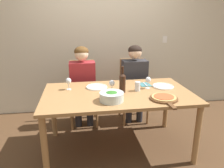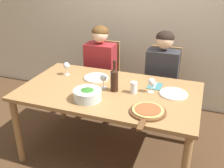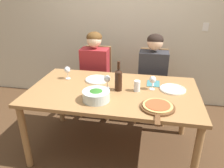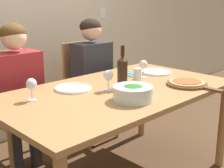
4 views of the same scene
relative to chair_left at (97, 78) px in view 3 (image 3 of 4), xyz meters
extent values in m
plane|color=#4C331E|center=(0.40, -0.85, -0.53)|extent=(40.00, 40.00, 0.00)
cube|color=beige|center=(0.40, 0.51, 0.82)|extent=(10.00, 0.05, 2.70)
cube|color=white|center=(1.50, 0.48, 0.72)|extent=(0.08, 0.01, 0.12)
cube|color=#9E7042|center=(0.40, -0.85, 0.23)|extent=(1.79, 1.02, 0.04)
cylinder|color=#9E7042|center=(-0.43, -1.30, -0.16)|extent=(0.07, 0.07, 0.74)
cylinder|color=#9E7042|center=(1.23, -1.30, -0.16)|extent=(0.07, 0.07, 0.74)
cylinder|color=#9E7042|center=(-0.43, -0.40, -0.16)|extent=(0.07, 0.07, 0.74)
cylinder|color=#9E7042|center=(1.23, -0.40, -0.16)|extent=(0.07, 0.07, 0.74)
cube|color=#9E7042|center=(0.00, -0.08, -0.08)|extent=(0.42, 0.42, 0.04)
cube|color=#9E7042|center=(0.00, 0.11, 0.20)|extent=(0.38, 0.03, 0.53)
cylinder|color=#9E7042|center=(-0.19, -0.27, -0.31)|extent=(0.04, 0.04, 0.43)
cylinder|color=#9E7042|center=(0.19, -0.27, -0.31)|extent=(0.04, 0.04, 0.43)
cylinder|color=#9E7042|center=(-0.19, 0.11, -0.31)|extent=(0.04, 0.04, 0.43)
cylinder|color=#9E7042|center=(0.19, 0.11, -0.31)|extent=(0.04, 0.04, 0.43)
cube|color=#9E7042|center=(0.81, -0.08, -0.08)|extent=(0.42, 0.42, 0.04)
cube|color=#9E7042|center=(0.81, 0.11, 0.20)|extent=(0.38, 0.03, 0.53)
cylinder|color=#9E7042|center=(0.62, -0.27, -0.31)|extent=(0.04, 0.04, 0.43)
cylinder|color=#9E7042|center=(1.00, -0.27, -0.31)|extent=(0.04, 0.04, 0.43)
cylinder|color=#9E7042|center=(0.62, 0.11, -0.31)|extent=(0.04, 0.04, 0.43)
cylinder|color=#9E7042|center=(1.00, 0.11, -0.31)|extent=(0.04, 0.04, 0.43)
cylinder|color=#28282D|center=(-0.09, -0.16, -0.30)|extent=(0.10, 0.10, 0.47)
cylinder|color=#28282D|center=(0.09, -0.16, -0.30)|extent=(0.10, 0.10, 0.47)
cube|color=maroon|center=(0.00, -0.10, 0.21)|extent=(0.38, 0.22, 0.54)
cylinder|color=maroon|center=(-0.20, -0.35, 0.06)|extent=(0.07, 0.31, 0.14)
cylinder|color=maroon|center=(0.20, -0.35, 0.06)|extent=(0.07, 0.31, 0.14)
sphere|color=beige|center=(0.00, -0.10, 0.60)|extent=(0.20, 0.20, 0.20)
ellipsoid|color=#563819|center=(0.00, -0.09, 0.63)|extent=(0.21, 0.21, 0.15)
cylinder|color=#28282D|center=(0.72, -0.16, -0.30)|extent=(0.10, 0.10, 0.47)
cylinder|color=#28282D|center=(0.90, -0.16, -0.30)|extent=(0.10, 0.10, 0.47)
cube|color=#2D2D33|center=(0.81, -0.10, 0.21)|extent=(0.38, 0.22, 0.54)
cylinder|color=#2D2D33|center=(0.61, -0.35, 0.06)|extent=(0.07, 0.31, 0.14)
cylinder|color=#2D2D33|center=(1.01, -0.35, 0.06)|extent=(0.07, 0.31, 0.14)
sphere|color=#DBAD89|center=(0.81, -0.10, 0.60)|extent=(0.20, 0.20, 0.20)
ellipsoid|color=black|center=(0.81, -0.09, 0.63)|extent=(0.21, 0.21, 0.15)
cylinder|color=black|center=(0.46, -0.85, 0.35)|extent=(0.08, 0.08, 0.21)
cone|color=black|center=(0.46, -0.85, 0.47)|extent=(0.08, 0.08, 0.03)
cylinder|color=black|center=(0.46, -0.85, 0.52)|extent=(0.03, 0.03, 0.08)
cylinder|color=silver|center=(0.29, -1.11, 0.29)|extent=(0.26, 0.26, 0.10)
ellipsoid|color=#2D6B23|center=(0.29, -1.11, 0.30)|extent=(0.22, 0.22, 0.11)
cylinder|color=silver|center=(0.17, -0.63, 0.25)|extent=(0.27, 0.27, 0.01)
torus|color=silver|center=(0.17, -0.63, 0.26)|extent=(0.27, 0.27, 0.02)
cylinder|color=silver|center=(1.02, -0.73, 0.25)|extent=(0.27, 0.27, 0.01)
torus|color=silver|center=(1.02, -0.73, 0.26)|extent=(0.27, 0.27, 0.02)
cylinder|color=brown|center=(0.87, -1.15, 0.25)|extent=(0.31, 0.31, 0.02)
cube|color=brown|center=(0.87, -1.38, 0.25)|extent=(0.04, 0.14, 0.02)
cylinder|color=tan|center=(0.87, -1.15, 0.27)|extent=(0.27, 0.27, 0.01)
cylinder|color=#AD4C28|center=(0.87, -1.15, 0.28)|extent=(0.22, 0.22, 0.01)
cylinder|color=silver|center=(-0.18, -0.65, 0.25)|extent=(0.06, 0.06, 0.01)
cylinder|color=silver|center=(-0.18, -0.65, 0.29)|extent=(0.01, 0.01, 0.07)
ellipsoid|color=silver|center=(-0.18, -0.65, 0.36)|extent=(0.07, 0.07, 0.08)
ellipsoid|color=maroon|center=(-0.18, -0.65, 0.35)|extent=(0.06, 0.06, 0.03)
cylinder|color=silver|center=(0.81, -0.76, 0.25)|extent=(0.06, 0.06, 0.01)
cylinder|color=silver|center=(0.81, -0.76, 0.29)|extent=(0.01, 0.01, 0.07)
ellipsoid|color=silver|center=(0.81, -0.76, 0.36)|extent=(0.07, 0.07, 0.08)
ellipsoid|color=maroon|center=(0.81, -0.76, 0.35)|extent=(0.06, 0.06, 0.03)
cylinder|color=silver|center=(0.33, -0.83, 0.25)|extent=(0.06, 0.06, 0.01)
cylinder|color=silver|center=(0.33, -0.83, 0.29)|extent=(0.01, 0.01, 0.07)
ellipsoid|color=silver|center=(0.33, -0.83, 0.36)|extent=(0.07, 0.07, 0.08)
ellipsoid|color=maroon|center=(0.33, -0.83, 0.35)|extent=(0.06, 0.06, 0.03)
cylinder|color=silver|center=(0.65, -0.83, 0.30)|extent=(0.07, 0.07, 0.12)
cube|color=#387075|center=(0.82, -0.61, 0.25)|extent=(0.14, 0.18, 0.01)
cube|color=silver|center=(0.82, -0.61, 0.25)|extent=(0.01, 0.17, 0.01)
camera|label=1|loc=(-0.05, -3.29, 1.14)|focal=35.00mm
camera|label=2|loc=(1.24, -3.06, 1.40)|focal=42.00mm
camera|label=3|loc=(0.79, -2.91, 1.24)|focal=35.00mm
camera|label=4|loc=(-1.17, -2.40, 0.89)|focal=50.00mm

